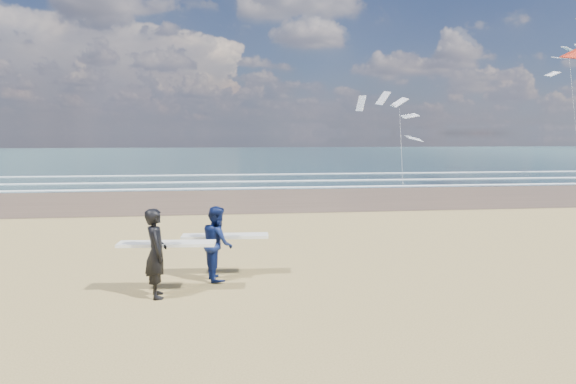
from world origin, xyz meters
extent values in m
cube|color=#4F3D2A|center=(20.00, 18.00, 0.01)|extent=(220.00, 12.00, 0.01)
cube|color=#1B333B|center=(20.00, 72.00, 0.01)|extent=(220.00, 100.00, 0.02)
cube|color=white|center=(20.00, 22.80, 0.05)|extent=(220.00, 0.50, 0.05)
cube|color=white|center=(20.00, 27.50, 0.05)|extent=(220.00, 0.50, 0.05)
cube|color=white|center=(20.00, 34.00, 0.05)|extent=(220.00, 0.50, 0.05)
imported|color=black|center=(-0.69, 0.46, 1.00)|extent=(0.63, 0.82, 2.01)
cube|color=white|center=(-0.49, 0.81, 1.14)|extent=(2.23, 0.69, 0.07)
imported|color=#0C1846|center=(0.64, 1.69, 0.93)|extent=(0.87, 1.02, 1.86)
cube|color=white|center=(0.84, 2.04, 1.03)|extent=(2.23, 0.64, 0.07)
cube|color=slate|center=(13.73, 24.55, 0.05)|extent=(0.12, 0.12, 0.10)
camera|label=1|loc=(0.79, -10.98, 3.65)|focal=32.00mm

